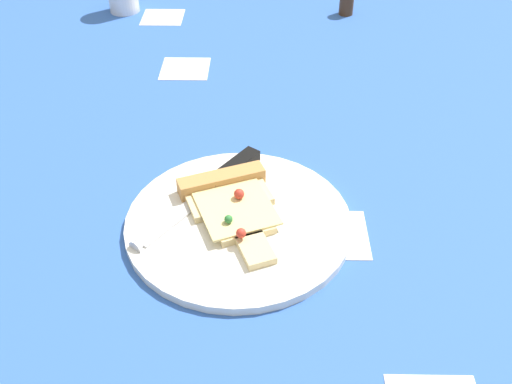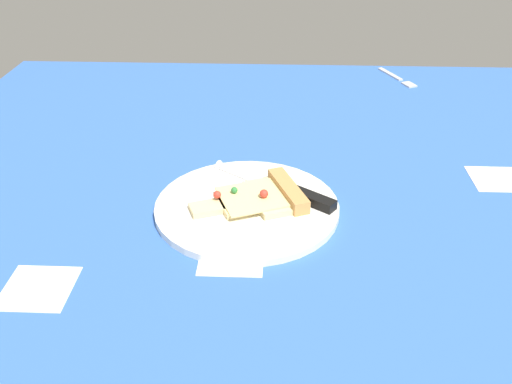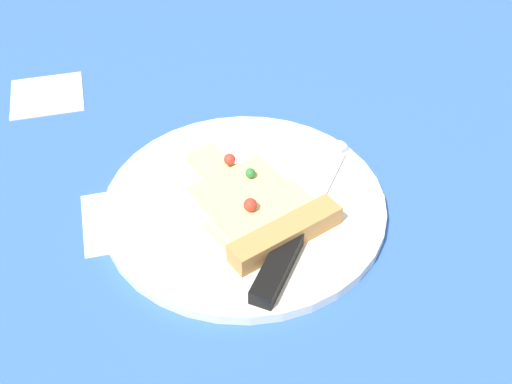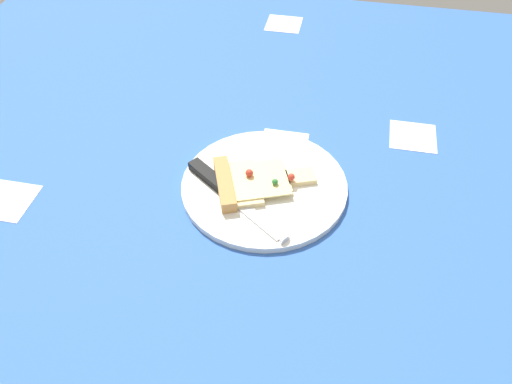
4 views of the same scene
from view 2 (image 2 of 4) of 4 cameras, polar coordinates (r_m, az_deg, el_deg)
The scene contains 5 objects.
ground_plane at distance 87.39cm, azimuth 5.24°, elevation -3.69°, with size 152.51×152.51×3.00cm.
plate at distance 88.17cm, azimuth -0.94°, elevation -1.57°, with size 29.29×29.29×1.19cm, color white.
pizza_slice at distance 88.14cm, azimuth 0.64°, elevation -0.51°, with size 19.05×14.37×2.68cm.
knife at distance 90.72cm, azimuth 2.89°, elevation 0.30°, with size 20.59×15.90×2.45cm.
fork at distance 148.75cm, azimuth 14.41°, elevation 11.35°, with size 7.80×14.73×0.80cm.
Camera 2 is at (-4.86, -71.84, 48.04)cm, focal length 38.81 mm.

